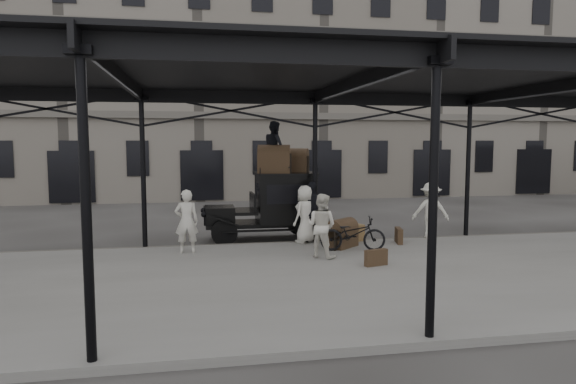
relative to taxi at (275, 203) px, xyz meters
name	(u,v)px	position (x,y,z in m)	size (l,w,h in m)	color
ground	(332,261)	(1.03, -3.14, -1.20)	(120.00, 120.00, 0.00)	#383533
platform	(355,277)	(1.03, -5.14, -1.13)	(28.00, 8.00, 0.15)	slate
canopy	(353,78)	(1.03, -4.86, 3.39)	(22.50, 9.00, 4.74)	black
building_frontage	(254,77)	(1.03, 14.86, 5.80)	(64.00, 8.00, 14.00)	slate
taxi	(275,203)	(0.00, 0.00, 0.00)	(3.65, 1.55, 2.18)	black
porter_left	(187,221)	(-2.77, -2.16, -0.19)	(0.63, 0.41, 1.73)	beige
porter_midleft	(321,226)	(0.69, -3.33, -0.22)	(0.81, 0.63, 1.67)	silver
porter_centre	(305,214)	(0.70, -1.34, -0.19)	(0.84, 0.55, 1.72)	silver
porter_official	(312,212)	(0.91, -1.34, -0.14)	(1.07, 0.45, 1.83)	black
porter_right	(431,210)	(4.70, -1.34, -0.18)	(1.13, 0.65, 1.74)	silver
bicycle	(353,234)	(1.74, -2.71, -0.58)	(0.63, 1.80, 0.95)	black
porter_roof	(275,147)	(-0.03, -0.10, 1.79)	(0.79, 0.62, 1.63)	black
steamer_trunk_roof_near	(274,161)	(-0.08, -0.25, 1.34)	(1.00, 0.61, 0.73)	#4B3022
steamer_trunk_roof_far	(295,162)	(0.67, 0.20, 1.29)	(0.86, 0.53, 0.63)	#4B3022
steamer_trunk_platform	(342,235)	(1.59, -2.15, -0.72)	(0.92, 0.56, 0.68)	#4B3022
wicker_hamper	(352,233)	(2.17, -1.34, -0.80)	(0.60, 0.45, 0.50)	olive
suitcase_upright	(399,236)	(3.42, -1.92, -0.83)	(0.15, 0.60, 0.45)	#4B3022
suitcase_flat	(376,258)	(1.79, -4.46, -0.85)	(0.60, 0.15, 0.40)	#4B3022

